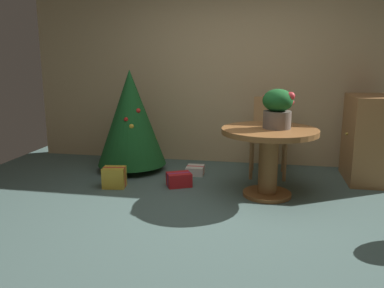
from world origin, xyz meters
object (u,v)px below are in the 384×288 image
object	(u,v)px
wooden_chair_far	(269,132)
gift_box_red	(179,180)
holiday_tree	(131,118)
round_dining_table	(269,148)
gift_box_cream	(195,170)
wooden_cabinet	(368,139)
flower_vase	(278,108)
gift_box_gold	(114,177)

from	to	relation	value
wooden_chair_far	gift_box_red	world-z (taller)	wooden_chair_far
holiday_tree	round_dining_table	bearing A→B (deg)	-21.26
gift_box_cream	round_dining_table	bearing A→B (deg)	-35.13
gift_box_cream	wooden_cabinet	bearing A→B (deg)	4.07
round_dining_table	wooden_cabinet	world-z (taller)	wooden_cabinet
flower_vase	gift_box_red	world-z (taller)	flower_vase
wooden_chair_far	holiday_tree	size ratio (longest dim) A/B	0.74
flower_vase	wooden_chair_far	world-z (taller)	flower_vase
wooden_chair_far	gift_box_gold	distance (m)	2.02
holiday_tree	gift_box_cream	xyz separation A→B (m)	(0.87, -0.05, -0.66)
gift_box_red	gift_box_cream	bearing A→B (deg)	78.44
holiday_tree	flower_vase	bearing A→B (deg)	-19.73
gift_box_gold	gift_box_cream	xyz separation A→B (m)	(0.84, 0.69, -0.06)
wooden_chair_far	wooden_cabinet	bearing A→B (deg)	-3.14
flower_vase	wooden_cabinet	bearing A→B (deg)	34.64
gift_box_gold	gift_box_red	world-z (taller)	gift_box_gold
holiday_tree	gift_box_cream	bearing A→B (deg)	-3.37
gift_box_gold	gift_box_cream	bearing A→B (deg)	39.51
flower_vase	wooden_chair_far	size ratio (longest dim) A/B	0.42
wooden_chair_far	gift_box_red	xyz separation A→B (m)	(-1.02, -0.72, -0.48)
round_dining_table	wooden_cabinet	size ratio (longest dim) A/B	0.98
gift_box_red	gift_box_gold	bearing A→B (deg)	-165.99
gift_box_cream	wooden_cabinet	xyz separation A→B (m)	(2.10, 0.15, 0.47)
flower_vase	holiday_tree	bearing A→B (deg)	160.27
wooden_cabinet	gift_box_red	bearing A→B (deg)	-163.45
holiday_tree	wooden_cabinet	distance (m)	2.99
wooden_chair_far	holiday_tree	xyz separation A→B (m)	(-1.79, -0.16, 0.16)
round_dining_table	holiday_tree	xyz separation A→B (m)	(-1.79, 0.70, 0.17)
holiday_tree	gift_box_gold	size ratio (longest dim) A/B	4.79
gift_box_red	gift_box_cream	xyz separation A→B (m)	(0.10, 0.51, -0.02)
holiday_tree	gift_box_cream	size ratio (longest dim) A/B	5.55
holiday_tree	wooden_cabinet	bearing A→B (deg)	1.88
round_dining_table	gift_box_cream	bearing A→B (deg)	144.87
gift_box_gold	wooden_cabinet	world-z (taller)	wooden_cabinet
round_dining_table	flower_vase	distance (m)	0.44
gift_box_gold	wooden_chair_far	bearing A→B (deg)	27.26
gift_box_cream	wooden_cabinet	size ratio (longest dim) A/B	0.23
wooden_chair_far	wooden_cabinet	distance (m)	1.19
gift_box_gold	round_dining_table	bearing A→B (deg)	1.41
holiday_tree	wooden_chair_far	bearing A→B (deg)	5.20
wooden_chair_far	gift_box_cream	world-z (taller)	wooden_chair_far
round_dining_table	gift_box_red	xyz separation A→B (m)	(-1.02, 0.14, -0.46)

